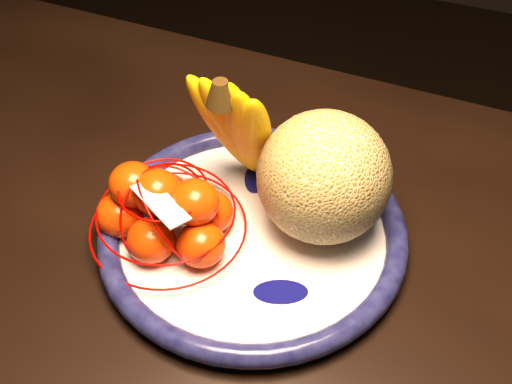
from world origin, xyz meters
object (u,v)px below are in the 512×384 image
(fruit_bowl, at_px, (253,231))
(dining_table, at_px, (117,293))
(mandarin_bag, at_px, (166,212))
(cantaloupe, at_px, (324,177))
(banana_bunch, at_px, (241,125))

(fruit_bowl, bearing_deg, dining_table, -151.66)
(fruit_bowl, bearing_deg, mandarin_bag, -156.69)
(cantaloupe, xyz_separation_m, mandarin_bag, (-0.16, -0.08, -0.04))
(fruit_bowl, distance_m, banana_bunch, 0.12)
(fruit_bowl, xyz_separation_m, cantaloupe, (0.07, 0.04, 0.07))
(dining_table, distance_m, mandarin_bag, 0.15)
(fruit_bowl, height_order, mandarin_bag, mandarin_bag)
(dining_table, relative_size, cantaloupe, 10.23)
(dining_table, relative_size, mandarin_bag, 7.21)
(dining_table, distance_m, fruit_bowl, 0.19)
(fruit_bowl, xyz_separation_m, banana_bunch, (-0.04, 0.07, 0.10))
(dining_table, distance_m, cantaloupe, 0.30)
(cantaloupe, xyz_separation_m, banana_bunch, (-0.11, 0.02, 0.02))
(cantaloupe, bearing_deg, dining_table, -150.70)
(mandarin_bag, bearing_deg, cantaloupe, 26.94)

